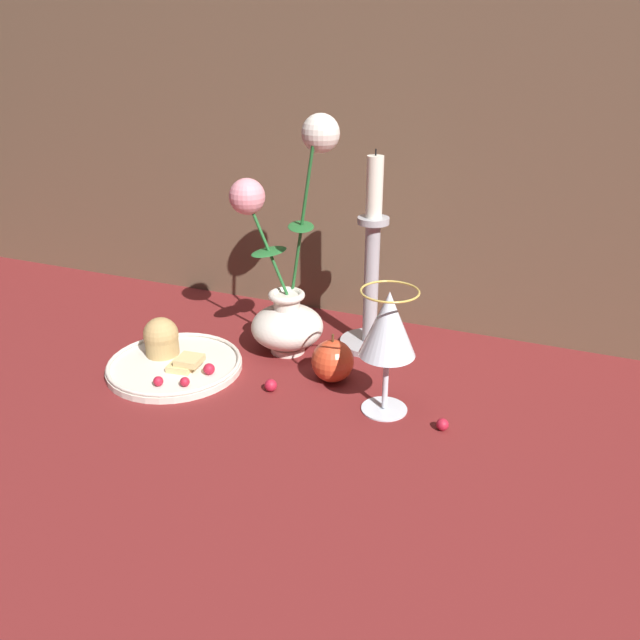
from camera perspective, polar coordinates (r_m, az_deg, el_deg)
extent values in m
plane|color=maroon|center=(0.93, -0.64, -6.17)|extent=(2.40, 2.40, 0.00)
cylinder|color=silver|center=(1.04, -2.97, -2.60)|extent=(0.06, 0.06, 0.01)
ellipsoid|color=silver|center=(1.02, -3.01, -0.61)|extent=(0.12, 0.12, 0.07)
cylinder|color=silver|center=(1.00, -3.06, 1.46)|extent=(0.04, 0.04, 0.03)
torus|color=silver|center=(1.00, -3.08, 2.28)|extent=(0.06, 0.06, 0.01)
cylinder|color=#23662D|center=(0.99, -4.85, 6.69)|extent=(0.07, 0.01, 0.15)
ellipsoid|color=#23662D|center=(0.99, -4.67, 6.24)|extent=(0.06, 0.08, 0.00)
sphere|color=pink|center=(0.98, -6.69, 11.15)|extent=(0.06, 0.06, 0.06)
cylinder|color=#23662D|center=(0.96, -1.60, 9.26)|extent=(0.05, 0.03, 0.25)
ellipsoid|color=#23662D|center=(0.96, -1.75, 8.54)|extent=(0.07, 0.08, 0.00)
sphere|color=silver|center=(0.94, 0.05, 16.71)|extent=(0.06, 0.06, 0.06)
cylinder|color=silver|center=(1.01, -13.12, -4.15)|extent=(0.21, 0.21, 0.01)
torus|color=silver|center=(1.00, -13.16, -3.75)|extent=(0.21, 0.21, 0.01)
cylinder|color=tan|center=(1.03, -14.25, -2.16)|extent=(0.05, 0.05, 0.03)
sphere|color=tan|center=(1.02, -14.35, -1.30)|extent=(0.06, 0.06, 0.06)
cube|color=#DBBC7A|center=(0.98, -12.51, -4.14)|extent=(0.04, 0.04, 0.01)
cube|color=#DBBC7A|center=(0.98, -11.85, -3.61)|extent=(0.04, 0.04, 0.01)
sphere|color=#AD192D|center=(0.94, -14.57, -5.44)|extent=(0.01, 0.01, 0.01)
sphere|color=#AD192D|center=(0.93, -12.26, -5.54)|extent=(0.01, 0.01, 0.01)
sphere|color=#AD192D|center=(0.96, -10.11, -4.44)|extent=(0.02, 0.02, 0.02)
cylinder|color=silver|center=(0.89, 5.89, -8.02)|extent=(0.06, 0.06, 0.00)
cylinder|color=silver|center=(0.86, 6.01, -5.58)|extent=(0.01, 0.01, 0.08)
cone|color=silver|center=(0.82, 6.27, -0.33)|extent=(0.08, 0.08, 0.09)
cone|color=gold|center=(0.83, 6.23, -1.18)|extent=(0.07, 0.07, 0.06)
torus|color=gold|center=(0.81, 6.41, 2.61)|extent=(0.08, 0.08, 0.00)
cylinder|color=#A3A3A8|center=(1.06, 4.50, -2.08)|extent=(0.10, 0.10, 0.01)
cylinder|color=#A3A3A8|center=(1.02, 4.69, 3.28)|extent=(0.02, 0.02, 0.20)
cylinder|color=#A3A3A8|center=(0.98, 4.90, 9.05)|extent=(0.05, 0.05, 0.01)
cylinder|color=silver|center=(0.97, 5.01, 12.01)|extent=(0.03, 0.03, 0.09)
cylinder|color=black|center=(0.96, 5.12, 15.03)|extent=(0.00, 0.00, 0.01)
sphere|color=#D14223|center=(0.94, 1.16, -3.77)|extent=(0.06, 0.06, 0.06)
cylinder|color=#4C3319|center=(0.92, 1.18, -1.66)|extent=(0.00, 0.00, 0.01)
sphere|color=#AD192D|center=(0.85, 11.13, -9.36)|extent=(0.02, 0.02, 0.02)
sphere|color=#AD192D|center=(0.92, -4.53, -5.97)|extent=(0.02, 0.02, 0.02)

